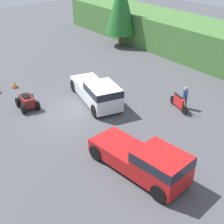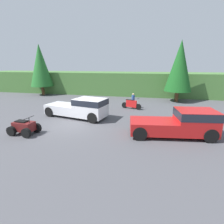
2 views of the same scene
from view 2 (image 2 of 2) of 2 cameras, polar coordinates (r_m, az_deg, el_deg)
ground_plane at (r=14.02m, az=-13.46°, el=-4.29°), size 80.00×80.00×0.00m
hillside_backdrop at (r=28.62m, az=0.23°, el=9.51°), size 44.00×6.00×3.33m
tree_left at (r=28.87m, az=-22.34°, el=13.87°), size 3.28×3.28×7.46m
tree_mid_left at (r=23.31m, az=21.20°, el=13.77°), size 3.26×3.26×7.40m
pickup_truck_red at (r=12.24m, az=21.59°, el=-3.18°), size 5.62×2.70×1.79m
pickup_truck_second at (r=15.55m, az=-10.00°, el=1.53°), size 5.93×3.12×1.79m
dirt_bike at (r=18.59m, az=6.34°, el=2.50°), size 2.14×0.89×1.20m
quad_atv at (r=13.29m, az=-26.78°, el=-4.47°), size 1.93×1.37×1.23m
rider_person at (r=18.91m, az=6.91°, el=3.89°), size 0.42×0.42×1.61m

